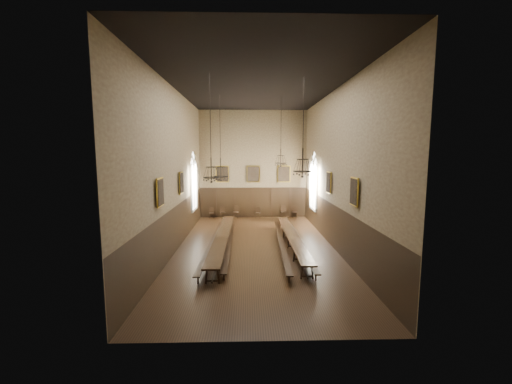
{
  "coord_description": "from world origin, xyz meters",
  "views": [
    {
      "loc": [
        -0.45,
        -17.5,
        5.42
      ],
      "look_at": [
        0.04,
        1.5,
        3.08
      ],
      "focal_mm": 22.0,
      "sensor_mm": 36.0,
      "label": 1
    }
  ],
  "objects_px": {
    "table_left": "(222,242)",
    "bench_right_inner": "(281,244)",
    "bench_left_outer": "(212,245)",
    "table_right": "(292,242)",
    "chair_4": "(258,215)",
    "chandelier_front_left": "(211,170)",
    "bench_right_outer": "(300,244)",
    "chandelier_back_right": "(281,158)",
    "chair_1": "(223,215)",
    "chair_7": "(295,214)",
    "chandelier_front_right": "(303,166)",
    "bench_left_inner": "(229,245)",
    "chair_6": "(284,214)",
    "chair_0": "(212,215)",
    "chair_2": "(236,214)",
    "chandelier_back_left": "(221,172)"
  },
  "relations": [
    {
      "from": "bench_right_inner",
      "to": "chandelier_front_left",
      "type": "xyz_separation_m",
      "value": [
        -3.6,
        -2.78,
        4.38
      ]
    },
    {
      "from": "bench_left_outer",
      "to": "chair_1",
      "type": "bearing_deg",
      "value": 90.51
    },
    {
      "from": "chandelier_back_right",
      "to": "bench_right_outer",
      "type": "bearing_deg",
      "value": -72.75
    },
    {
      "from": "chair_1",
      "to": "chandelier_back_right",
      "type": "height_order",
      "value": "chandelier_back_right"
    },
    {
      "from": "chair_6",
      "to": "chair_7",
      "type": "height_order",
      "value": "chair_6"
    },
    {
      "from": "table_left",
      "to": "chair_0",
      "type": "xyz_separation_m",
      "value": [
        -1.6,
        8.63,
        -0.14
      ]
    },
    {
      "from": "bench_left_outer",
      "to": "table_right",
      "type": "bearing_deg",
      "value": 1.81
    },
    {
      "from": "table_right",
      "to": "chandelier_back_right",
      "type": "relative_size",
      "value": 2.29
    },
    {
      "from": "table_right",
      "to": "bench_right_outer",
      "type": "bearing_deg",
      "value": -17.18
    },
    {
      "from": "bench_left_inner",
      "to": "bench_right_inner",
      "type": "distance_m",
      "value": 2.97
    },
    {
      "from": "bench_left_outer",
      "to": "chair_7",
      "type": "relative_size",
      "value": 10.27
    },
    {
      "from": "bench_left_inner",
      "to": "chandelier_back_right",
      "type": "height_order",
      "value": "chandelier_back_right"
    },
    {
      "from": "chair_4",
      "to": "chandelier_back_right",
      "type": "bearing_deg",
      "value": -58.8
    },
    {
      "from": "bench_left_inner",
      "to": "bench_right_inner",
      "type": "bearing_deg",
      "value": 1.88
    },
    {
      "from": "table_right",
      "to": "chair_2",
      "type": "height_order",
      "value": "chair_2"
    },
    {
      "from": "bench_left_outer",
      "to": "chair_4",
      "type": "distance_m",
      "value": 9.2
    },
    {
      "from": "chandelier_back_right",
      "to": "chair_1",
      "type": "bearing_deg",
      "value": 124.82
    },
    {
      "from": "chair_4",
      "to": "chandelier_front_left",
      "type": "xyz_separation_m",
      "value": [
        -2.55,
        -11.48,
        4.41
      ]
    },
    {
      "from": "bench_right_outer",
      "to": "chair_4",
      "type": "relative_size",
      "value": 10.99
    },
    {
      "from": "bench_right_outer",
      "to": "chandelier_back_right",
      "type": "bearing_deg",
      "value": 107.25
    },
    {
      "from": "table_left",
      "to": "bench_right_inner",
      "type": "distance_m",
      "value": 3.36
    },
    {
      "from": "table_right",
      "to": "chandelier_front_left",
      "type": "height_order",
      "value": "chandelier_front_left"
    },
    {
      "from": "table_left",
      "to": "bench_left_inner",
      "type": "relative_size",
      "value": 1.14
    },
    {
      "from": "chandelier_back_right",
      "to": "chair_4",
      "type": "bearing_deg",
      "value": 101.8
    },
    {
      "from": "chair_6",
      "to": "chair_7",
      "type": "relative_size",
      "value": 1.03
    },
    {
      "from": "bench_right_inner",
      "to": "chair_1",
      "type": "relative_size",
      "value": 10.78
    },
    {
      "from": "table_right",
      "to": "chandelier_back_left",
      "type": "distance_m",
      "value": 6.25
    },
    {
      "from": "chair_7",
      "to": "chandelier_back_right",
      "type": "bearing_deg",
      "value": -104.1
    },
    {
      "from": "table_left",
      "to": "chair_6",
      "type": "relative_size",
      "value": 10.47
    },
    {
      "from": "bench_right_inner",
      "to": "bench_left_outer",
      "type": "bearing_deg",
      "value": -179.45
    },
    {
      "from": "table_right",
      "to": "chandelier_front_right",
      "type": "relative_size",
      "value": 2.15
    },
    {
      "from": "table_right",
      "to": "bench_left_inner",
      "type": "height_order",
      "value": "table_right"
    },
    {
      "from": "chandelier_front_left",
      "to": "chair_7",
      "type": "bearing_deg",
      "value": 63.76
    },
    {
      "from": "bench_right_outer",
      "to": "bench_right_inner",
      "type": "bearing_deg",
      "value": 178.98
    },
    {
      "from": "chair_2",
      "to": "chandelier_front_right",
      "type": "height_order",
      "value": "chandelier_front_right"
    },
    {
      "from": "chandelier_front_left",
      "to": "chandelier_front_right",
      "type": "height_order",
      "value": "same"
    },
    {
      "from": "chair_1",
      "to": "chair_4",
      "type": "height_order",
      "value": "chair_1"
    },
    {
      "from": "chandelier_back_left",
      "to": "chair_4",
      "type": "bearing_deg",
      "value": 67.52
    },
    {
      "from": "bench_left_inner",
      "to": "chair_2",
      "type": "xyz_separation_m",
      "value": [
        0.06,
        8.85,
        0.04
      ]
    },
    {
      "from": "bench_right_inner",
      "to": "chair_4",
      "type": "xyz_separation_m",
      "value": [
        -1.05,
        8.7,
        -0.02
      ]
    },
    {
      "from": "chair_6",
      "to": "chandelier_back_left",
      "type": "relative_size",
      "value": 0.2
    },
    {
      "from": "bench_right_outer",
      "to": "table_right",
      "type": "bearing_deg",
      "value": 162.82
    },
    {
      "from": "bench_right_inner",
      "to": "chair_0",
      "type": "distance_m",
      "value": 10.01
    },
    {
      "from": "chair_4",
      "to": "table_right",
      "type": "bearing_deg",
      "value": -59.46
    },
    {
      "from": "chandelier_front_left",
      "to": "chandelier_front_right",
      "type": "xyz_separation_m",
      "value": [
        4.35,
        0.55,
        0.17
      ]
    },
    {
      "from": "chair_6",
      "to": "chandelier_front_left",
      "type": "height_order",
      "value": "chandelier_front_left"
    },
    {
      "from": "bench_right_inner",
      "to": "chair_7",
      "type": "xyz_separation_m",
      "value": [
        2.06,
        8.71,
        0.0
      ]
    },
    {
      "from": "bench_left_inner",
      "to": "chandelier_front_left",
      "type": "xyz_separation_m",
      "value": [
        -0.63,
        -2.68,
        4.41
      ]
    },
    {
      "from": "chair_2",
      "to": "chandelier_front_left",
      "type": "relative_size",
      "value": 0.21
    },
    {
      "from": "bench_left_inner",
      "to": "chandelier_front_left",
      "type": "height_order",
      "value": "chandelier_front_left"
    }
  ]
}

